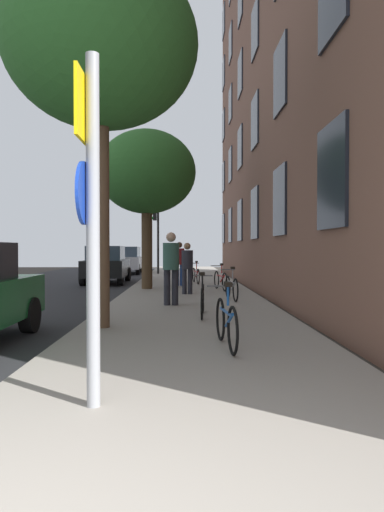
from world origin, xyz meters
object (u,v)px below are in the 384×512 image
Objects in this scene: sign_post at (90,205)px; traffic_light at (156,227)px; pedestrian_0 at (171,264)px; pedestrian_1 at (187,265)px; car_1 at (107,264)px; pedestrian_2 at (179,261)px; bicycle_2 at (232,287)px; bicycle_1 at (202,299)px; bicycle_0 at (226,322)px; car_2 at (127,260)px; bicycle_3 at (221,280)px; bicycle_4 at (196,275)px; tree_near at (101,46)px; tree_far at (147,173)px.

traffic_light is at bearing 91.80° from sign_post.
pedestrian_1 is at bearing 81.28° from pedestrian_0.
traffic_light reaches higher than car_1.
pedestrian_2 reaches higher than pedestrian_1.
bicycle_2 is at bearing -54.50° from pedestrian_1.
bicycle_1 is at bearing -83.26° from traffic_light.
pedestrian_2 is (0.16, 5.92, -0.09)m from pedestrian_0.
car_2 is at bearing 100.69° from bicycle_0.
car_1 is (-4.60, 4.52, 0.37)m from bicycle_3.
bicycle_3 reaches higher than bicycle_4.
tree_near is 20.18m from car_2.
tree_near reaches higher than car_1.
bicycle_2 reaches higher than bicycle_3.
tree_far is 7.74m from bicycle_1.
tree_near is 1.64× the size of car_1.
pedestrian_2 is (1.13, 1.22, -3.10)m from tree_far.
bicycle_4 is 0.92× the size of pedestrian_0.
car_2 reaches higher than bicycle_2.
bicycle_2 is 5.07m from pedestrian_2.
pedestrian_0 is at bearing -96.53° from bicycle_4.
car_1 is (-3.85, 1.52, 0.37)m from bicycle_4.
bicycle_2 is 0.99× the size of pedestrian_2.
bicycle_3 is at bearing 69.12° from pedestrian_0.
pedestrian_0 is at bearing 69.98° from tree_near.
pedestrian_2 is at bearing -80.71° from traffic_light.
bicycle_0 is 0.90× the size of pedestrian_0.
sign_post is 1.87× the size of bicycle_3.
pedestrian_0 is (-1.56, -4.10, 0.68)m from bicycle_3.
pedestrian_1 is at bearing -95.12° from bicycle_4.
car_2 is (-3.54, 13.67, -0.18)m from pedestrian_1.
bicycle_3 is at bearing 81.83° from bicycle_1.
pedestrian_1 reaches higher than bicycle_4.
sign_post is 23.93m from car_2.
tree_near is 3.90× the size of bicycle_4.
tree_far reaches higher than traffic_light.
bicycle_3 is 1.00× the size of bicycle_4.
tree_near is 5.16m from bicycle_1.
pedestrian_1 is 0.96× the size of pedestrian_2.
bicycle_1 is (1.23, 5.41, -1.44)m from sign_post.
pedestrian_2 is at bearing 87.06° from sign_post.
sign_post is 8.80m from bicycle_2.
pedestrian_0 is at bearing -78.34° from tree_far.
pedestrian_1 is 6.80m from car_1.
bicycle_4 is 1.48m from pedestrian_2.
tree_far reaches higher than sign_post.
tree_near reaches higher than bicycle_4.
tree_far is 3.38× the size of bicycle_0.
traffic_light is 2.33× the size of bicycle_0.
tree_near is 3.85× the size of bicycle_1.
traffic_light is 8.57m from pedestrian_2.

